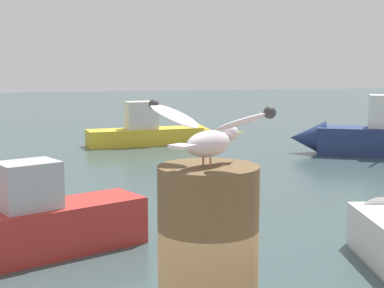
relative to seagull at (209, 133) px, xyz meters
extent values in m
cylinder|color=#C67460|center=(0.00, -0.02, -0.11)|extent=(0.01, 0.01, 0.04)
cylinder|color=#C67460|center=(-0.02, 0.01, -0.11)|extent=(0.01, 0.01, 0.04)
ellipsoid|color=silver|center=(0.00, 0.00, -0.04)|extent=(0.24, 0.20, 0.10)
sphere|color=silver|center=(0.11, 0.07, -0.01)|extent=(0.06, 0.06, 0.06)
cone|color=yellow|center=(0.15, 0.10, -0.02)|extent=(0.05, 0.04, 0.02)
cube|color=silver|center=(-0.12, -0.08, -0.03)|extent=(0.10, 0.11, 0.01)
ellipsoid|color=silver|center=(0.08, -0.15, 0.06)|extent=(0.23, 0.27, 0.10)
sphere|color=#393939|center=(0.14, -0.24, 0.10)|extent=(0.04, 0.04, 0.04)
ellipsoid|color=silver|center=(-0.11, 0.13, 0.06)|extent=(0.23, 0.27, 0.10)
sphere|color=#393939|center=(-0.17, 0.23, 0.10)|extent=(0.04, 0.04, 0.04)
cube|color=yellow|center=(3.21, 19.87, -2.56)|extent=(4.42, 1.52, 0.62)
cone|color=yellow|center=(5.64, 20.10, -2.53)|extent=(1.08, 1.08, 0.99)
cube|color=silver|center=(3.09, 19.85, -1.73)|extent=(1.23, 0.89, 1.03)
cube|color=#B72D28|center=(-0.94, 7.42, -2.46)|extent=(4.18, 2.54, 0.81)
cube|color=#B2B2B7|center=(-0.83, 7.47, -1.68)|extent=(1.12, 1.02, 0.76)
cone|color=silver|center=(5.01, 7.00, -2.46)|extent=(1.09, 1.09, 0.92)
cone|color=navy|center=(8.31, 16.51, -2.35)|extent=(1.64, 1.64, 1.21)
camera|label=1|loc=(-0.62, -2.13, 0.27)|focal=55.65mm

